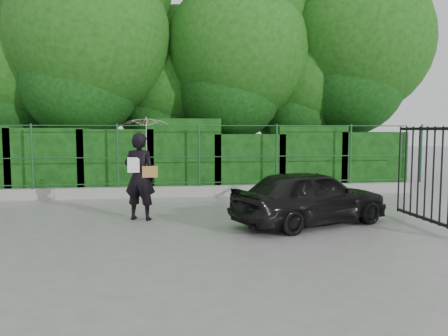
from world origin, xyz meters
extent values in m
plane|color=gray|center=(0.00, 0.00, 0.00)|extent=(80.00, 80.00, 0.00)
cube|color=#9E9E99|center=(0.00, 4.50, 0.15)|extent=(14.00, 0.25, 0.30)
cylinder|color=#1C4623|center=(-4.20, 4.50, 1.20)|extent=(0.06, 0.06, 1.80)
cylinder|color=#1C4623|center=(-1.90, 4.50, 1.20)|extent=(0.06, 0.06, 1.80)
cylinder|color=#1C4623|center=(0.40, 4.50, 1.20)|extent=(0.06, 0.06, 1.80)
cylinder|color=#1C4623|center=(2.70, 4.50, 1.20)|extent=(0.06, 0.06, 1.80)
cylinder|color=#1C4623|center=(5.00, 4.50, 1.20)|extent=(0.06, 0.06, 1.80)
cylinder|color=#1C4623|center=(7.30, 4.50, 1.20)|extent=(0.06, 0.06, 1.80)
cylinder|color=#1C4623|center=(0.00, 4.50, 0.40)|extent=(13.60, 0.03, 0.03)
cylinder|color=#1C4623|center=(0.00, 4.50, 1.15)|extent=(13.60, 0.03, 0.03)
cylinder|color=#1C4623|center=(0.00, 4.50, 2.05)|extent=(13.60, 0.03, 0.03)
cube|color=black|center=(-4.00, 5.50, 0.99)|extent=(2.20, 1.20, 1.98)
cube|color=black|center=(-2.00, 5.50, 0.97)|extent=(2.20, 1.20, 1.95)
cube|color=black|center=(0.00, 5.50, 1.13)|extent=(2.20, 1.20, 2.26)
cube|color=black|center=(2.00, 5.50, 0.90)|extent=(2.20, 1.20, 1.79)
cube|color=black|center=(4.00, 5.50, 1.02)|extent=(2.20, 1.20, 2.04)
cube|color=black|center=(6.00, 5.50, 0.93)|extent=(2.20, 1.20, 1.86)
cylinder|color=black|center=(-5.50, 8.00, 1.88)|extent=(0.36, 0.36, 3.75)
sphere|color=#14470F|center=(-5.50, 8.00, 4.12)|extent=(4.50, 4.50, 4.50)
cylinder|color=black|center=(-3.00, 7.20, 2.25)|extent=(0.36, 0.36, 4.50)
sphere|color=#14470F|center=(-3.00, 7.20, 4.95)|extent=(5.40, 5.40, 5.40)
cylinder|color=black|center=(-0.50, 8.50, 1.62)|extent=(0.36, 0.36, 3.25)
sphere|color=#14470F|center=(-0.50, 8.50, 3.58)|extent=(3.90, 3.90, 3.90)
cylinder|color=black|center=(2.00, 7.50, 2.12)|extent=(0.36, 0.36, 4.25)
sphere|color=#14470F|center=(2.00, 7.50, 4.68)|extent=(5.10, 5.10, 5.10)
cylinder|color=black|center=(4.50, 8.20, 1.75)|extent=(0.36, 0.36, 3.50)
sphere|color=#14470F|center=(4.50, 8.20, 3.85)|extent=(4.20, 4.20, 4.20)
cylinder|color=black|center=(6.50, 7.80, 2.38)|extent=(0.36, 0.36, 4.75)
sphere|color=#14470F|center=(6.50, 7.80, 5.23)|extent=(5.70, 5.70, 5.70)
cube|color=black|center=(4.60, -0.05, 0.15)|extent=(0.05, 2.00, 0.06)
cube|color=black|center=(4.60, -0.05, 1.95)|extent=(0.05, 2.00, 0.06)
cylinder|color=black|center=(4.60, -0.50, 1.05)|extent=(0.04, 0.04, 1.90)
cylinder|color=black|center=(4.60, -0.25, 1.05)|extent=(0.04, 0.04, 1.90)
cylinder|color=black|center=(4.60, 0.00, 1.05)|extent=(0.04, 0.04, 1.90)
cylinder|color=black|center=(4.60, 0.25, 1.05)|extent=(0.04, 0.04, 1.90)
cylinder|color=black|center=(4.60, 0.50, 1.05)|extent=(0.04, 0.04, 1.90)
cylinder|color=black|center=(4.60, 0.75, 1.05)|extent=(0.04, 0.04, 1.90)
cylinder|color=black|center=(4.60, 1.00, 1.05)|extent=(0.04, 0.04, 1.90)
imported|color=black|center=(-1.11, 1.34, 0.94)|extent=(0.79, 0.64, 1.87)
imported|color=#FED1DA|center=(-0.96, 1.39, 1.78)|extent=(0.95, 0.97, 0.88)
cube|color=olive|center=(-0.89, 1.26, 1.04)|extent=(0.32, 0.15, 0.24)
cube|color=white|center=(-1.23, 1.22, 1.19)|extent=(0.25, 0.02, 0.32)
imported|color=black|center=(2.36, 0.42, 0.57)|extent=(3.60, 2.46, 1.14)
camera|label=1|loc=(-0.57, -8.07, 1.93)|focal=35.00mm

